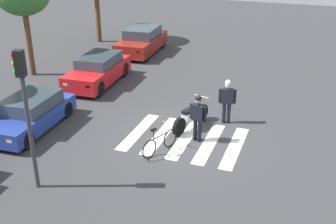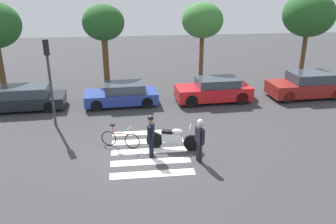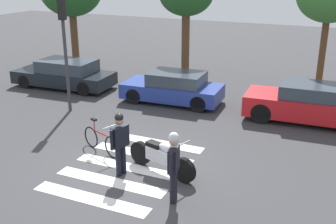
% 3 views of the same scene
% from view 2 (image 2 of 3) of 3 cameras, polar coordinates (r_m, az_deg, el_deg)
% --- Properties ---
extents(ground_plane, '(60.00, 60.00, 0.00)m').
position_cam_2_polar(ground_plane, '(14.32, -3.10, -6.38)').
color(ground_plane, '#38383A').
extents(police_motorcycle, '(2.17, 0.89, 1.05)m').
position_cam_2_polar(police_motorcycle, '(14.26, 0.81, -4.36)').
color(police_motorcycle, black).
rests_on(police_motorcycle, ground_plane).
extents(leaning_bicycle, '(1.59, 0.69, 0.99)m').
position_cam_2_polar(leaning_bicycle, '(14.59, -7.85, -4.38)').
color(leaning_bicycle, black).
rests_on(leaning_bicycle, ground_plane).
extents(officer_on_foot, '(0.32, 0.64, 1.73)m').
position_cam_2_polar(officer_on_foot, '(13.49, -2.80, -3.48)').
color(officer_on_foot, black).
rests_on(officer_on_foot, ground_plane).
extents(officer_by_motorcycle, '(0.29, 0.65, 1.75)m').
position_cam_2_polar(officer_by_motorcycle, '(13.14, 5.21, -4.18)').
color(officer_by_motorcycle, black).
rests_on(officer_by_motorcycle, ground_plane).
extents(crosswalk_stripes, '(3.09, 4.05, 0.01)m').
position_cam_2_polar(crosswalk_stripes, '(14.31, -3.10, -6.36)').
color(crosswalk_stripes, silver).
rests_on(crosswalk_stripes, ground_plane).
extents(car_black_suv, '(4.60, 1.96, 1.26)m').
position_cam_2_polar(car_black_suv, '(20.09, -22.78, 2.07)').
color(car_black_suv, black).
rests_on(car_black_suv, ground_plane).
extents(car_blue_hatchback, '(4.01, 1.88, 1.24)m').
position_cam_2_polar(car_blue_hatchback, '(19.31, -7.53, 2.85)').
color(car_blue_hatchback, black).
rests_on(car_blue_hatchback, ground_plane).
extents(car_red_convertible, '(4.29, 1.89, 1.37)m').
position_cam_2_polar(car_red_convertible, '(19.83, 7.54, 3.56)').
color(car_red_convertible, black).
rests_on(car_red_convertible, ground_plane).
extents(car_maroon_wagon, '(4.41, 2.08, 1.48)m').
position_cam_2_polar(car_maroon_wagon, '(21.97, 21.78, 4.07)').
color(car_maroon_wagon, black).
rests_on(car_maroon_wagon, ground_plane).
extents(traffic_light_pole, '(0.30, 0.35, 4.11)m').
position_cam_2_polar(traffic_light_pole, '(16.66, -18.97, 6.68)').
color(traffic_light_pole, '#38383D').
rests_on(traffic_light_pole, ground_plane).
extents(street_tree_mid, '(2.57, 2.57, 5.14)m').
position_cam_2_polar(street_tree_mid, '(22.27, -10.54, 14.04)').
color(street_tree_mid, brown).
rests_on(street_tree_mid, ground_plane).
extents(street_tree_far, '(2.61, 2.61, 5.20)m').
position_cam_2_polar(street_tree_far, '(22.74, 5.68, 14.64)').
color(street_tree_far, brown).
rests_on(street_tree_far, ground_plane).
extents(street_tree_end, '(3.35, 3.35, 5.78)m').
position_cam_2_polar(street_tree_end, '(25.15, 22.08, 14.51)').
color(street_tree_end, brown).
rests_on(street_tree_end, ground_plane).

